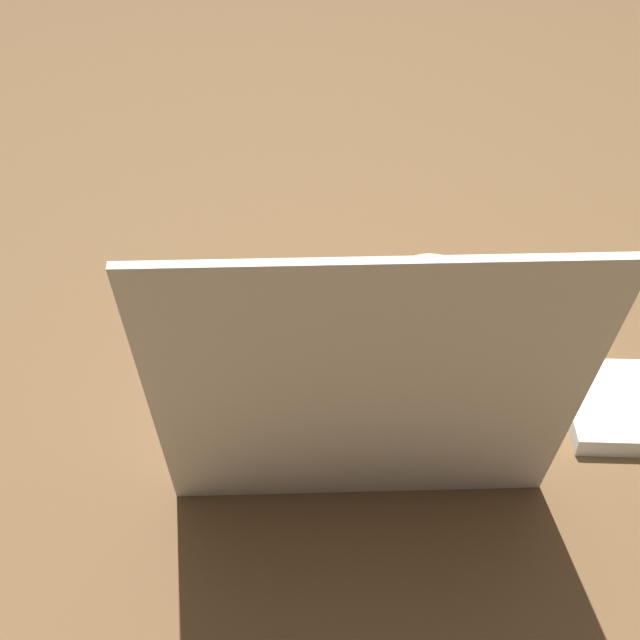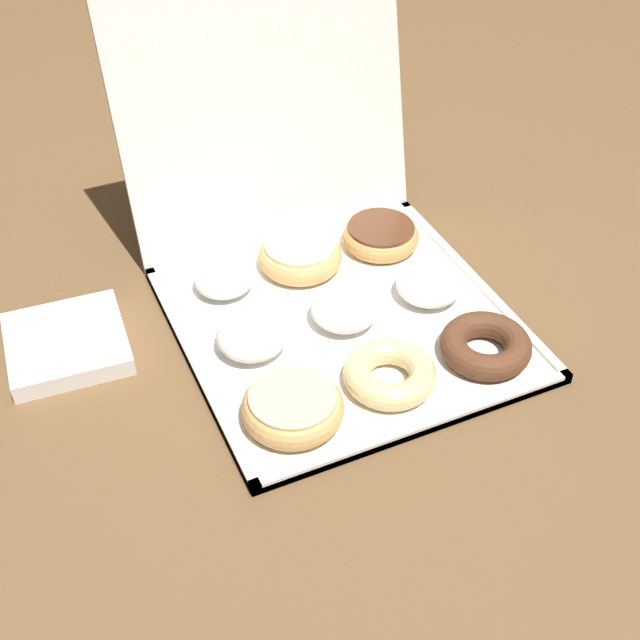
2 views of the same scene
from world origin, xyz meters
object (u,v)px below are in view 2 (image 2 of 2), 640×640
(chocolate_frosted_donut_8, at_px, (381,235))
(powdered_filled_donut_6, at_px, (224,278))
(chocolate_cake_ring_donut_2, at_px, (486,345))
(napkin_stack, at_px, (67,344))
(glazed_ring_donut_0, at_px, (293,407))
(cruller_donut_1, at_px, (392,373))
(glazed_ring_donut_7, at_px, (300,255))
(donut_box, at_px, (344,324))
(powdered_filled_donut_3, at_px, (251,334))
(powdered_filled_donut_5, at_px, (429,284))
(powdered_filled_donut_4, at_px, (348,309))

(chocolate_frosted_donut_8, bearing_deg, powdered_filled_donut_6, -179.32)
(chocolate_frosted_donut_8, bearing_deg, chocolate_cake_ring_donut_2, -87.50)
(napkin_stack, bearing_deg, glazed_ring_donut_0, -47.70)
(cruller_donut_1, distance_m, napkin_stack, 0.41)
(glazed_ring_donut_7, bearing_deg, donut_box, -87.63)
(powdered_filled_donut_3, bearing_deg, donut_box, -1.51)
(cruller_donut_1, height_order, glazed_ring_donut_7, glazed_ring_donut_7)
(powdered_filled_donut_3, height_order, glazed_ring_donut_7, powdered_filled_donut_3)
(chocolate_frosted_donut_8, bearing_deg, napkin_stack, -176.69)
(glazed_ring_donut_0, xyz_separation_m, glazed_ring_donut_7, (0.12, 0.26, 0.00))
(powdered_filled_donut_5, bearing_deg, glazed_ring_donut_7, 134.96)
(cruller_donut_1, bearing_deg, napkin_stack, 146.27)
(donut_box, distance_m, glazed_ring_donut_0, 0.18)
(powdered_filled_donut_5, relative_size, chocolate_frosted_donut_8, 0.81)
(glazed_ring_donut_0, relative_size, chocolate_cake_ring_donut_2, 1.05)
(powdered_filled_donut_3, relative_size, powdered_filled_donut_6, 1.10)
(powdered_filled_donut_5, xyz_separation_m, powdered_filled_donut_6, (-0.25, 0.13, 0.00))
(napkin_stack, bearing_deg, glazed_ring_donut_7, 4.94)
(powdered_filled_donut_5, xyz_separation_m, chocolate_frosted_donut_8, (-0.01, 0.13, -0.00))
(napkin_stack, bearing_deg, powdered_filled_donut_3, -25.12)
(cruller_donut_1, bearing_deg, powdered_filled_donut_4, 89.06)
(powdered_filled_donut_3, xyz_separation_m, powdered_filled_donut_4, (0.13, -0.01, -0.00))
(glazed_ring_donut_0, relative_size, powdered_filled_donut_4, 1.36)
(powdered_filled_donut_3, xyz_separation_m, powdered_filled_donut_6, (0.01, 0.12, -0.00))
(cruller_donut_1, bearing_deg, chocolate_frosted_donut_8, 65.25)
(glazed_ring_donut_0, bearing_deg, powdered_filled_donut_3, 90.13)
(donut_box, relative_size, chocolate_frosted_donut_8, 3.77)
(donut_box, height_order, powdered_filled_donut_3, powdered_filled_donut_3)
(donut_box, bearing_deg, powdered_filled_donut_6, 133.55)
(powdered_filled_donut_5, bearing_deg, powdered_filled_donut_6, 152.85)
(donut_box, distance_m, chocolate_cake_ring_donut_2, 0.19)
(cruller_donut_1, bearing_deg, glazed_ring_donut_7, 91.75)
(powdered_filled_donut_4, relative_size, glazed_ring_donut_7, 0.74)
(powdered_filled_donut_5, height_order, powdered_filled_donut_6, same)
(donut_box, distance_m, chocolate_frosted_donut_8, 0.18)
(donut_box, bearing_deg, glazed_ring_donut_7, 92.37)
(cruller_donut_1, relative_size, chocolate_frosted_donut_8, 1.02)
(glazed_ring_donut_0, relative_size, glazed_ring_donut_7, 1.01)
(cruller_donut_1, bearing_deg, powdered_filled_donut_3, 135.26)
(powdered_filled_donut_5, relative_size, napkin_stack, 0.61)
(napkin_stack, bearing_deg, cruller_donut_1, -33.73)
(donut_box, xyz_separation_m, powdered_filled_donut_3, (-0.13, 0.00, 0.03))
(glazed_ring_donut_7, distance_m, napkin_stack, 0.34)
(glazed_ring_donut_7, bearing_deg, powdered_filled_donut_5, -45.04)
(powdered_filled_donut_6, distance_m, napkin_stack, 0.22)
(cruller_donut_1, xyz_separation_m, powdered_filled_donut_6, (-0.12, 0.25, 0.00))
(powdered_filled_donut_3, bearing_deg, glazed_ring_donut_7, 46.30)
(powdered_filled_donut_5, distance_m, napkin_stack, 0.48)
(glazed_ring_donut_0, distance_m, cruller_donut_1, 0.13)
(powdered_filled_donut_3, distance_m, powdered_filled_donut_6, 0.12)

